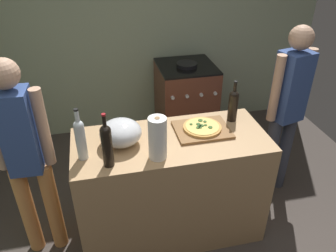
{
  "coord_description": "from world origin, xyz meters",
  "views": [
    {
      "loc": [
        -0.53,
        -1.18,
        2.22
      ],
      "look_at": [
        -0.06,
        0.85,
        0.95
      ],
      "focal_mm": 35.8,
      "sensor_mm": 36.0,
      "label": 1
    }
  ],
  "objects": [
    {
      "name": "counter",
      "position": [
        -0.06,
        0.75,
        0.45
      ],
      "size": [
        1.4,
        0.62,
        0.9
      ],
      "primitive_type": "cube",
      "color": "tan",
      "rests_on": "ground_plane"
    },
    {
      "name": "mixing_bowl",
      "position": [
        -0.41,
        0.77,
        0.99
      ],
      "size": [
        0.29,
        0.29,
        0.18
      ],
      "color": "#B2B2B7",
      "rests_on": "counter"
    },
    {
      "name": "cutting_board",
      "position": [
        0.19,
        0.81,
        0.91
      ],
      "size": [
        0.4,
        0.32,
        0.02
      ],
      "primitive_type": "cube",
      "color": "olive",
      "rests_on": "counter"
    },
    {
      "name": "person_in_red",
      "position": [
        1.01,
        1.02,
        0.91
      ],
      "size": [
        0.39,
        0.25,
        1.57
      ],
      "color": "#383D4C",
      "rests_on": "ground_plane"
    },
    {
      "name": "pizza",
      "position": [
        0.19,
        0.81,
        0.93
      ],
      "size": [
        0.28,
        0.28,
        0.03
      ],
      "color": "tan",
      "rests_on": "cutting_board"
    },
    {
      "name": "paper_towel_roll",
      "position": [
        -0.19,
        0.56,
        1.04
      ],
      "size": [
        0.12,
        0.12,
        0.3
      ],
      "color": "white",
      "rests_on": "counter"
    },
    {
      "name": "kitchen_wall_rear",
      "position": [
        0.0,
        2.53,
        1.3
      ],
      "size": [
        4.25,
        0.1,
        2.6
      ],
      "primitive_type": "cube",
      "color": "#99A889",
      "rests_on": "ground_plane"
    },
    {
      "name": "wine_bottle_amber",
      "position": [
        0.46,
        0.91,
        1.03
      ],
      "size": [
        0.07,
        0.07,
        0.33
      ],
      "color": "black",
      "rests_on": "counter"
    },
    {
      "name": "person_in_stripes",
      "position": [
        -1.05,
        0.79,
        0.89
      ],
      "size": [
        0.37,
        0.21,
        1.57
      ],
      "color": "#D88C4C",
      "rests_on": "ground_plane"
    },
    {
      "name": "wine_bottle_green",
      "position": [
        -0.51,
        0.55,
        1.06
      ],
      "size": [
        0.07,
        0.07,
        0.37
      ],
      "color": "black",
      "rests_on": "counter"
    },
    {
      "name": "wine_bottle_clear",
      "position": [
        -0.67,
        0.66,
        1.06
      ],
      "size": [
        0.07,
        0.07,
        0.37
      ],
      "color": "silver",
      "rests_on": "counter"
    },
    {
      "name": "stove",
      "position": [
        0.44,
        2.13,
        0.45
      ],
      "size": [
        0.62,
        0.64,
        0.93
      ],
      "color": "brown",
      "rests_on": "ground_plane"
    },
    {
      "name": "ground_plane",
      "position": [
        0.0,
        1.24,
        -0.01
      ],
      "size": [
        4.25,
        3.08,
        0.02
      ],
      "primitive_type": "cube",
      "color": "#3F3833"
    }
  ]
}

